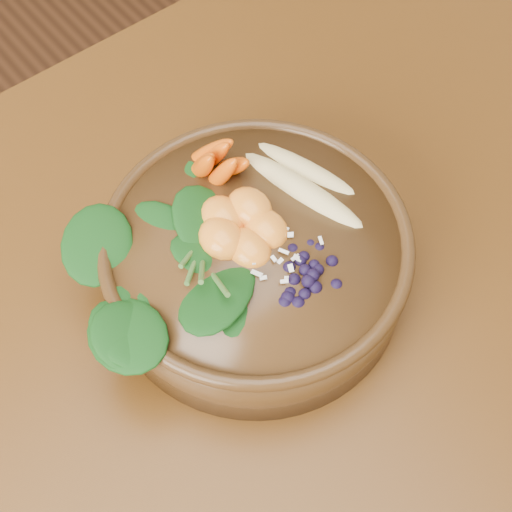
# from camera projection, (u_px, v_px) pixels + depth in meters

# --- Properties ---
(dining_table) EXTENTS (1.60, 0.90, 0.75)m
(dining_table) POSITION_uv_depth(u_px,v_px,m) (165.00, 446.00, 0.73)
(dining_table) COLOR #331C0C
(dining_table) RESTS_ON ground
(stoneware_bowl) EXTENTS (0.36, 0.36, 0.08)m
(stoneware_bowl) POSITION_uv_depth(u_px,v_px,m) (256.00, 261.00, 0.69)
(stoneware_bowl) COLOR #462D15
(stoneware_bowl) RESTS_ON dining_table
(kale_heap) EXTENTS (0.23, 0.22, 0.04)m
(kale_heap) POSITION_uv_depth(u_px,v_px,m) (172.00, 227.00, 0.64)
(kale_heap) COLOR #0E420E
(kale_heap) RESTS_ON stoneware_bowl
(carrot_cluster) EXTENTS (0.07, 0.07, 0.08)m
(carrot_cluster) POSITION_uv_depth(u_px,v_px,m) (222.00, 137.00, 0.67)
(carrot_cluster) COLOR #DE5807
(carrot_cluster) RESTS_ON stoneware_bowl
(banana_halves) EXTENTS (0.08, 0.17, 0.03)m
(banana_halves) POSITION_uv_depth(u_px,v_px,m) (305.00, 170.00, 0.68)
(banana_halves) COLOR #E0CC84
(banana_halves) RESTS_ON stoneware_bowl
(mandarin_cluster) EXTENTS (0.11, 0.11, 0.03)m
(mandarin_cluster) POSITION_uv_depth(u_px,v_px,m) (241.00, 219.00, 0.65)
(mandarin_cluster) COLOR orange
(mandarin_cluster) RESTS_ON stoneware_bowl
(blueberry_pile) EXTENTS (0.16, 0.13, 0.04)m
(blueberry_pile) POSITION_uv_depth(u_px,v_px,m) (314.00, 259.00, 0.62)
(blueberry_pile) COLOR black
(blueberry_pile) RESTS_ON stoneware_bowl
(coconut_flakes) EXTENTS (0.11, 0.09, 0.01)m
(coconut_flakes) POSITION_uv_depth(u_px,v_px,m) (275.00, 247.00, 0.65)
(coconut_flakes) COLOR white
(coconut_flakes) RESTS_ON stoneware_bowl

